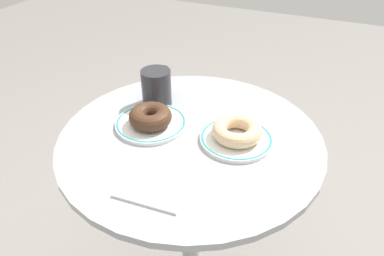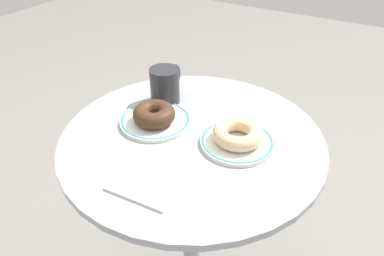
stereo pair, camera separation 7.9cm
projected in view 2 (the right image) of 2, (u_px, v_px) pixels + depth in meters
The scene contains 7 objects.
cafe_table at pixel (192, 194), 1.00m from camera, with size 0.65×0.65×0.73m.
plate_left at pixel (154, 121), 0.92m from camera, with size 0.18×0.18×0.01m.
plate_right at pixel (237, 142), 0.85m from camera, with size 0.18×0.18×0.01m.
donut_chocolate at pixel (154, 114), 0.90m from camera, with size 0.11×0.11×0.04m, color #422819.
donut_glazed at pixel (238, 134), 0.84m from camera, with size 0.12×0.12×0.04m, color #E0B789.
paper_napkin at pixel (147, 183), 0.74m from camera, with size 0.14×0.11×0.01m, color white.
coffee_mug at pixel (166, 85), 0.99m from camera, with size 0.08×0.13×0.10m.
Camera 2 is at (0.36, -0.62, 1.25)m, focal length 33.16 mm.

